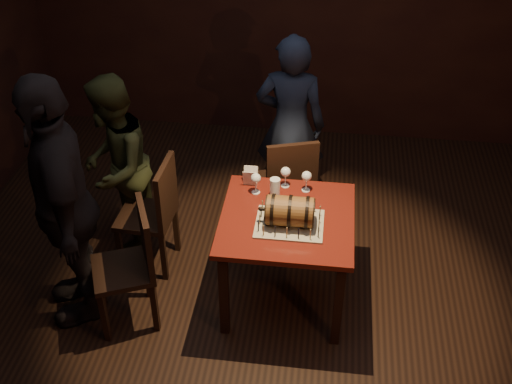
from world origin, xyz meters
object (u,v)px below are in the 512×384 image
barrel_cake (290,211)px  person_left_rear (115,167)px  chair_left_front (133,260)px  wine_glass_left (256,179)px  pint_of_ale (275,188)px  pub_table (287,230)px  wine_glass_right (307,177)px  person_back (290,126)px  chair_left_rear (155,210)px  wine_glass_mid (286,173)px  chair_back (289,182)px  person_left_front (63,203)px

barrel_cake → person_left_rear: size_ratio=0.25×
chair_left_front → person_left_rear: 0.88m
wine_glass_left → pint_of_ale: size_ratio=1.07×
barrel_cake → person_left_rear: person_left_rear is taller
pub_table → barrel_cake: (0.02, -0.08, 0.22)m
wine_glass_right → chair_left_front: size_ratio=0.17×
wine_glass_left → person_back: bearing=79.5°
chair_left_front → person_back: size_ratio=0.59×
pub_table → chair_left_rear: size_ratio=0.97×
wine_glass_mid → chair_back: size_ratio=0.17×
chair_left_front → barrel_cake: bearing=12.6°
pub_table → wine_glass_left: bearing=134.1°
chair_left_front → person_back: bearing=57.7°
chair_left_rear → wine_glass_right: bearing=3.6°
wine_glass_mid → pint_of_ale: 0.16m
pub_table → wine_glass_mid: size_ratio=5.59×
person_back → person_left_rear: 1.45m
pint_of_ale → person_left_front: (-1.34, -0.47, 0.10)m
wine_glass_left → pub_table: bearing=-45.9°
person_left_front → person_back: bearing=111.2°
pub_table → chair_back: chair_back is taller
wine_glass_left → wine_glass_mid: (0.20, 0.10, -0.00)m
chair_back → chair_left_rear: size_ratio=1.00×
wine_glass_mid → wine_glass_right: bearing=-12.6°
pub_table → pint_of_ale: size_ratio=6.00×
pub_table → wine_glass_mid: 0.43m
wine_glass_left → chair_back: (0.20, 0.49, -0.35)m
pint_of_ale → chair_left_front: size_ratio=0.16×
chair_back → chair_left_front: size_ratio=1.00×
wine_glass_mid → pint_of_ale: size_ratio=1.07×
chair_left_front → person_left_rear: (-0.35, 0.79, 0.21)m
barrel_cake → chair_left_front: bearing=-167.4°
wine_glass_left → person_back: size_ratio=0.10×
person_back → wine_glass_mid: bearing=94.6°
wine_glass_right → chair_back: size_ratio=0.17×
pub_table → person_back: person_back is taller
person_left_rear → person_left_front: (-0.09, -0.73, 0.19)m
wine_glass_right → person_left_front: (-1.55, -0.57, 0.05)m
person_left_front → chair_left_front: bearing=58.1°
wine_glass_right → chair_left_front: bearing=-150.4°
wine_glass_mid → chair_left_front: chair_left_front is taller
barrel_cake → pint_of_ale: (-0.13, 0.30, -0.04)m
wine_glass_left → wine_glass_right: same height
barrel_cake → chair_left_front: 1.11m
barrel_cake → pint_of_ale: 0.33m
person_left_rear → wine_glass_right: bearing=80.6°
chair_back → person_left_rear: 1.34m
person_left_rear → barrel_cake: bearing=64.6°
barrel_cake → wine_glass_right: 0.41m
chair_left_rear → person_back: (0.92, 0.91, 0.26)m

